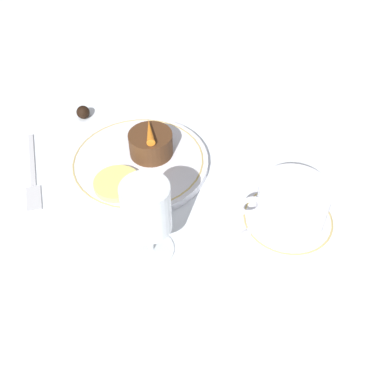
{
  "coord_description": "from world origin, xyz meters",
  "views": [
    {
      "loc": [
        -0.02,
        0.48,
        0.51
      ],
      "look_at": [
        -0.07,
        0.05,
        0.04
      ],
      "focal_mm": 42.0,
      "sensor_mm": 36.0,
      "label": 1
    }
  ],
  "objects_px": {
    "dinner_plate": "(142,162)",
    "wine_glass": "(147,212)",
    "coffee_cup": "(292,203)",
    "fork": "(33,178)",
    "dessert_cake": "(151,144)"
  },
  "relations": [
    {
      "from": "dinner_plate",
      "to": "wine_glass",
      "type": "distance_m",
      "value": 0.18
    },
    {
      "from": "dessert_cake",
      "to": "fork",
      "type": "bearing_deg",
      "value": 7.27
    },
    {
      "from": "fork",
      "to": "coffee_cup",
      "type": "bearing_deg",
      "value": 160.7
    },
    {
      "from": "wine_glass",
      "to": "dessert_cake",
      "type": "relative_size",
      "value": 1.77
    },
    {
      "from": "wine_glass",
      "to": "fork",
      "type": "height_order",
      "value": "wine_glass"
    },
    {
      "from": "dessert_cake",
      "to": "wine_glass",
      "type": "bearing_deg",
      "value": 86.5
    },
    {
      "from": "dinner_plate",
      "to": "dessert_cake",
      "type": "relative_size",
      "value": 3.2
    },
    {
      "from": "dinner_plate",
      "to": "wine_glass",
      "type": "relative_size",
      "value": 1.81
    },
    {
      "from": "fork",
      "to": "dessert_cake",
      "type": "height_order",
      "value": "dessert_cake"
    },
    {
      "from": "dinner_plate",
      "to": "coffee_cup",
      "type": "distance_m",
      "value": 0.25
    },
    {
      "from": "coffee_cup",
      "to": "fork",
      "type": "xyz_separation_m",
      "value": [
        0.38,
        -0.13,
        -0.04
      ]
    },
    {
      "from": "wine_glass",
      "to": "fork",
      "type": "distance_m",
      "value": 0.25
    },
    {
      "from": "dinner_plate",
      "to": "fork",
      "type": "bearing_deg",
      "value": 3.3
    },
    {
      "from": "coffee_cup",
      "to": "fork",
      "type": "relative_size",
      "value": 0.71
    },
    {
      "from": "fork",
      "to": "dessert_cake",
      "type": "distance_m",
      "value": 0.19
    }
  ]
}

